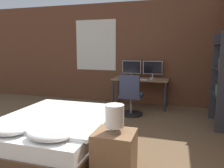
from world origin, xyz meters
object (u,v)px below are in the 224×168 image
object	(u,v)px
desk	(140,82)
monitor_left	(132,68)
bedside_lamp	(115,116)
bookshelf	(223,77)
computer_mouse	(151,80)
keyboard	(139,79)
bed	(57,131)
monitor_right	(153,68)
nightstand	(114,154)
office_chair	(131,98)

from	to	relation	value
desk	monitor_left	xyz separation A→B (m)	(-0.28, 0.21, 0.34)
bedside_lamp	bookshelf	size ratio (longest dim) A/B	0.18
computer_mouse	bookshelf	distance (m)	1.64
bedside_lamp	computer_mouse	size ratio (longest dim) A/B	4.61
bedside_lamp	monitor_left	distance (m)	3.41
monitor_left	keyboard	size ratio (longest dim) A/B	1.19
desk	computer_mouse	xyz separation A→B (m)	(0.30, -0.21, 0.11)
bed	bedside_lamp	world-z (taller)	bedside_lamp
monitor_right	computer_mouse	size ratio (longest dim) A/B	7.05
nightstand	office_chair	bearing A→B (deg)	97.38
bed	computer_mouse	bearing A→B (deg)	65.02
computer_mouse	office_chair	size ratio (longest dim) A/B	0.07
bedside_lamp	computer_mouse	bearing A→B (deg)	88.65
bedside_lamp	desk	bearing A→B (deg)	94.12
bedside_lamp	desk	world-z (taller)	bedside_lamp
keyboard	monitor_left	bearing A→B (deg)	123.09
desk	office_chair	world-z (taller)	office_chair
bedside_lamp	bookshelf	world-z (taller)	bookshelf
monitor_right	keyboard	distance (m)	0.56
bedside_lamp	monitor_left	world-z (taller)	monitor_left
monitor_left	computer_mouse	xyz separation A→B (m)	(0.57, -0.42, -0.23)
monitor_left	computer_mouse	world-z (taller)	monitor_left
desk	computer_mouse	distance (m)	0.38
nightstand	bookshelf	bearing A→B (deg)	55.23
monitor_left	bookshelf	world-z (taller)	bookshelf
desk	bookshelf	size ratio (longest dim) A/B	0.77
bed	keyboard	xyz separation A→B (m)	(0.84, 2.43, 0.50)
computer_mouse	office_chair	distance (m)	0.78
bed	bedside_lamp	size ratio (longest dim) A/B	5.89
nightstand	office_chair	world-z (taller)	office_chair
bed	computer_mouse	world-z (taller)	computer_mouse
nightstand	monitor_left	size ratio (longest dim) A/B	1.10
keyboard	bedside_lamp	bearing A→B (deg)	-85.58
bedside_lamp	desk	xyz separation A→B (m)	(-0.23, 3.15, -0.09)
office_chair	monitor_right	bearing A→B (deg)	70.49
monitor_right	office_chair	size ratio (longest dim) A/B	0.53
bed	monitor_left	xyz separation A→B (m)	(0.56, 2.86, 0.74)
nightstand	desk	bearing A→B (deg)	94.12
bedside_lamp	monitor_right	xyz separation A→B (m)	(0.05, 3.37, 0.25)
keyboard	monitor_right	bearing A→B (deg)	56.91
monitor_left	bookshelf	bearing A→B (deg)	-32.00
monitor_left	nightstand	bearing A→B (deg)	-81.49
nightstand	monitor_left	world-z (taller)	monitor_left
bed	desk	distance (m)	2.80
monitor_right	computer_mouse	xyz separation A→B (m)	(0.02, -0.42, -0.23)
desk	keyboard	distance (m)	0.23
desk	office_chair	xyz separation A→B (m)	(-0.08, -0.79, -0.25)
desk	monitor_right	size ratio (longest dim) A/B	2.82
keyboard	bookshelf	size ratio (longest dim) A/B	0.23
bedside_lamp	keyboard	size ratio (longest dim) A/B	0.78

